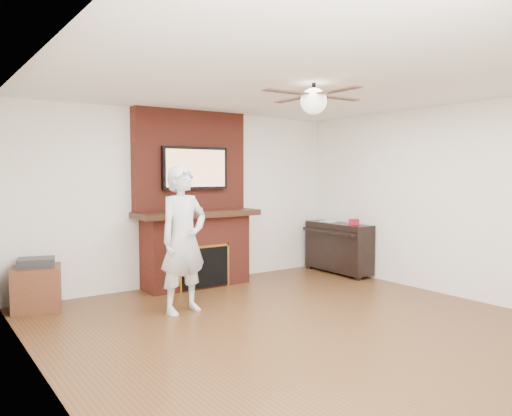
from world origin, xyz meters
TOP-DOWN VIEW (x-y plane):
  - room_shell at (0.00, 0.00)m, footprint 5.36×5.86m
  - fireplace at (0.00, 2.55)m, footprint 1.78×0.64m
  - tv at (0.00, 2.50)m, footprint 1.00×0.08m
  - ceiling_fan at (-0.00, 0.00)m, footprint 1.21×1.21m
  - person at (-0.76, 1.38)m, footprint 0.69×0.52m
  - side_table at (-2.13, 2.48)m, footprint 0.65×0.65m
  - piano at (2.30, 2.00)m, footprint 0.49×1.25m
  - cable_box at (-0.11, 2.45)m, footprint 0.34×0.23m
  - candle_orange at (-0.17, 2.36)m, footprint 0.07×0.07m
  - candle_green at (-0.03, 2.35)m, footprint 0.07×0.07m
  - candle_cream at (0.02, 2.32)m, footprint 0.08×0.08m
  - candle_blue at (0.25, 2.31)m, footprint 0.05×0.05m

SIDE VIEW (x-z plane):
  - candle_blue at x=0.25m, z-range 0.00..0.09m
  - candle_green at x=-0.03m, z-range 0.00..0.10m
  - candle_cream at x=0.02m, z-range 0.00..0.13m
  - candle_orange at x=-0.17m, z-range 0.00..0.13m
  - side_table at x=-2.13m, z-range -0.02..0.59m
  - piano at x=2.30m, z-range -0.02..0.89m
  - person at x=-0.76m, z-range 0.00..1.69m
  - fireplace at x=0.00m, z-range -0.25..2.25m
  - cable_box at x=-0.11m, z-range 1.08..1.12m
  - room_shell at x=0.00m, z-range -0.18..2.68m
  - tv at x=0.00m, z-range 1.38..1.98m
  - ceiling_fan at x=0.00m, z-range 2.18..2.49m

